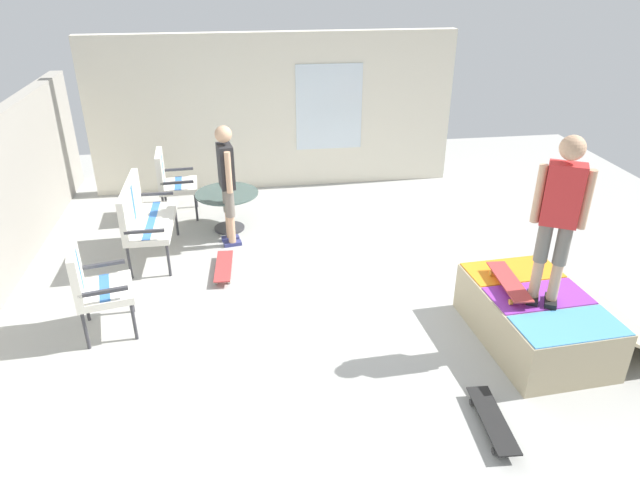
% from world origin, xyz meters
% --- Properties ---
extents(ground_plane, '(12.00, 12.00, 0.10)m').
position_xyz_m(ground_plane, '(0.00, 0.00, -0.05)').
color(ground_plane, '#A8A8A3').
extents(house_facade, '(0.23, 6.00, 2.54)m').
position_xyz_m(house_facade, '(3.80, 0.49, 1.27)').
color(house_facade, silver).
rests_on(house_facade, ground_plane).
extents(skate_ramp, '(1.66, 1.85, 0.56)m').
position_xyz_m(skate_ramp, '(-1.10, -1.81, 0.28)').
color(skate_ramp, tan).
rests_on(skate_ramp, ground_plane).
extents(patio_bench, '(1.25, 0.55, 1.02)m').
position_xyz_m(patio_bench, '(1.40, 2.41, 0.62)').
color(patio_bench, '#38383D').
rests_on(patio_bench, ground_plane).
extents(patio_chair_near_house, '(0.65, 0.59, 1.02)m').
position_xyz_m(patio_chair_near_house, '(2.69, 2.17, 0.61)').
color(patio_chair_near_house, '#38383D').
rests_on(patio_chair_near_house, ground_plane).
extents(patio_chair_by_wall, '(0.72, 0.67, 1.02)m').
position_xyz_m(patio_chair_by_wall, '(-0.29, 2.69, 0.61)').
color(patio_chair_by_wall, '#38383D').
rests_on(patio_chair_by_wall, ground_plane).
extents(patio_table, '(0.90, 0.90, 0.57)m').
position_xyz_m(patio_table, '(2.08, 1.33, 0.40)').
color(patio_table, '#38383D').
rests_on(patio_table, ground_plane).
extents(person_watching, '(0.47, 0.28, 1.66)m').
position_xyz_m(person_watching, '(1.63, 1.30, 0.97)').
color(person_watching, navy).
rests_on(person_watching, ground_plane).
extents(person_skater, '(0.34, 0.43, 1.68)m').
position_xyz_m(person_skater, '(-1.22, -1.73, 1.53)').
color(person_skater, black).
rests_on(person_skater, skate_ramp).
extents(skateboard_by_bench, '(0.81, 0.24, 0.10)m').
position_xyz_m(skateboard_by_bench, '(0.80, 1.40, 0.08)').
color(skateboard_by_bench, '#B23838').
rests_on(skateboard_by_bench, ground_plane).
extents(skateboard_spare, '(0.81, 0.25, 0.10)m').
position_xyz_m(skateboard_spare, '(-2.21, -0.87, 0.08)').
color(skateboard_spare, black).
rests_on(skateboard_spare, ground_plane).
extents(skateboard_on_ramp, '(0.81, 0.26, 0.10)m').
position_xyz_m(skateboard_on_ramp, '(-0.95, -1.51, 0.64)').
color(skateboard_on_ramp, '#B23838').
rests_on(skateboard_on_ramp, skate_ramp).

